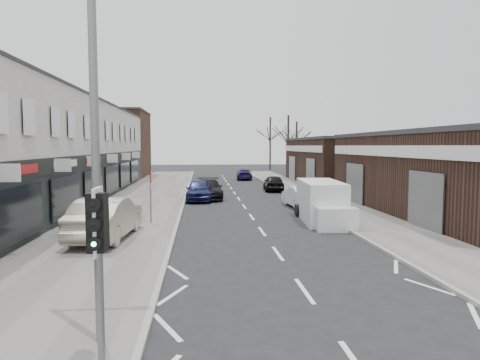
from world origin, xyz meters
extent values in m
plane|color=black|center=(0.00, 0.00, 0.00)|extent=(160.00, 160.00, 0.00)
cube|color=slate|center=(-6.75, 22.00, 0.06)|extent=(5.50, 64.00, 0.12)
cube|color=slate|center=(5.75, 22.00, 0.06)|extent=(3.50, 64.00, 0.12)
cube|color=silver|center=(-13.50, 19.50, 3.55)|extent=(8.00, 41.00, 7.10)
cube|color=#4C3220|center=(-13.50, 45.00, 4.00)|extent=(8.00, 10.00, 8.00)
cube|color=#372219|center=(12.50, 14.00, 2.25)|extent=(10.00, 18.00, 4.50)
cube|color=#372219|center=(12.50, 34.00, 2.25)|extent=(10.00, 16.00, 4.50)
cylinder|color=slate|center=(-4.40, -2.00, 1.62)|extent=(0.12, 0.12, 3.00)
cube|color=silver|center=(-4.40, -2.00, 2.67)|extent=(0.05, 0.55, 1.10)
cube|color=black|center=(-4.40, -2.12, 2.67)|extent=(0.28, 0.22, 0.95)
sphere|color=#0CE533|center=(-4.40, -2.24, 2.37)|extent=(0.18, 0.18, 0.18)
cube|color=black|center=(-4.40, -1.88, 2.67)|extent=(0.26, 0.20, 0.90)
cylinder|color=slate|center=(-4.70, -0.80, 4.12)|extent=(0.16, 0.16, 8.00)
cylinder|color=slate|center=(-5.20, 12.00, 1.37)|extent=(0.07, 0.07, 2.50)
cube|color=white|center=(-5.15, 12.00, 1.97)|extent=(0.04, 0.45, 0.25)
cube|color=white|center=(3.40, 12.42, 1.04)|extent=(2.24, 4.68, 2.07)
cube|color=white|center=(3.40, 9.76, 0.54)|extent=(1.89, 0.94, 1.09)
cylinder|color=black|center=(2.56, 10.83, 0.35)|extent=(0.22, 0.69, 0.69)
cylinder|color=black|center=(4.24, 10.83, 0.35)|extent=(0.22, 0.69, 0.69)
cylinder|color=black|center=(2.56, 14.01, 0.35)|extent=(0.22, 0.69, 0.69)
cylinder|color=black|center=(4.24, 14.01, 0.35)|extent=(0.22, 0.69, 0.69)
imported|color=#A79D85|center=(-6.59, 8.61, 0.97)|extent=(2.23, 5.30, 1.70)
imported|color=black|center=(-8.09, 13.91, 1.01)|extent=(0.71, 0.52, 1.78)
imported|color=#151A42|center=(-2.91, 21.33, 0.75)|extent=(1.81, 4.41, 1.50)
imported|color=black|center=(-2.20, 22.40, 0.72)|extent=(2.03, 4.96, 1.44)
imported|color=white|center=(3.50, 17.30, 0.68)|extent=(1.70, 4.23, 1.37)
imported|color=black|center=(3.50, 27.37, 0.69)|extent=(1.95, 4.15, 1.37)
imported|color=#131238|center=(2.20, 39.74, 0.61)|extent=(2.00, 4.31, 1.22)
camera|label=1|loc=(-2.74, -8.99, 3.89)|focal=32.00mm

